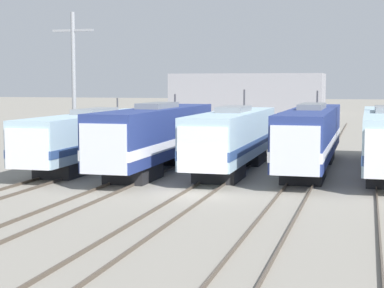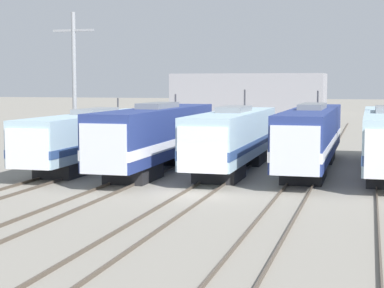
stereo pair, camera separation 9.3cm
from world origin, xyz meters
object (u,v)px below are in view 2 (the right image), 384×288
(locomotive_center, at_px, (232,138))
(locomotive_center_right, at_px, (311,136))
(locomotive_center_left, at_px, (155,137))
(catenary_tower_left, at_px, (74,83))
(locomotive_far_left, at_px, (93,137))

(locomotive_center, xyz_separation_m, locomotive_center_right, (4.75, 1.98, 0.07))
(locomotive_center_left, height_order, locomotive_center, locomotive_center)
(locomotive_center_left, distance_m, catenary_tower_left, 8.52)
(locomotive_center, distance_m, catenary_tower_left, 12.55)
(locomotive_center_left, height_order, catenary_tower_left, catenary_tower_left)
(locomotive_far_left, bearing_deg, locomotive_center_right, 8.46)
(locomotive_far_left, relative_size, catenary_tower_left, 1.72)
(locomotive_far_left, distance_m, catenary_tower_left, 4.84)
(locomotive_center_right, height_order, catenary_tower_left, catenary_tower_left)
(locomotive_center_right, bearing_deg, locomotive_far_left, -171.54)
(catenary_tower_left, bearing_deg, locomotive_center_left, -24.45)
(locomotive_center_left, bearing_deg, locomotive_center_right, 18.14)
(locomotive_center, height_order, locomotive_center_right, locomotive_center)
(locomotive_far_left, relative_size, locomotive_center_right, 0.93)
(locomotive_center_left, distance_m, locomotive_center_right, 9.99)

